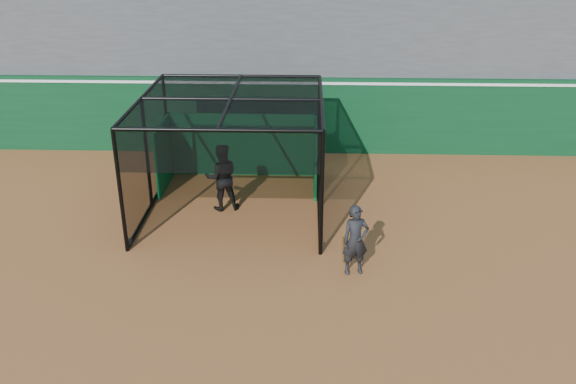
{
  "coord_description": "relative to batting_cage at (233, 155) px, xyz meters",
  "views": [
    {
      "loc": [
        1.09,
        -10.65,
        7.1
      ],
      "look_at": [
        0.67,
        2.0,
        1.4
      ],
      "focal_mm": 38.0,
      "sensor_mm": 36.0,
      "label": 1
    }
  ],
  "objects": [
    {
      "name": "on_deck_player",
      "position": [
        2.98,
        -3.23,
        -0.69
      ],
      "size": [
        0.66,
        0.52,
        1.6
      ],
      "color": "black",
      "rests_on": "ground"
    },
    {
      "name": "batting_cage",
      "position": [
        0.0,
        0.0,
        0.0
      ],
      "size": [
        4.6,
        4.95,
        2.99
      ],
      "color": "black",
      "rests_on": "ground"
    },
    {
      "name": "outfield_wall",
      "position": [
        0.82,
        4.42,
        -0.2
      ],
      "size": [
        50.0,
        0.5,
        2.5
      ],
      "color": "#0A3B1C",
      "rests_on": "ground"
    },
    {
      "name": "batter",
      "position": [
        -0.31,
        -0.09,
        -0.58
      ],
      "size": [
        1.01,
        0.87,
        1.81
      ],
      "primitive_type": "imported",
      "rotation": [
        0.0,
        0.0,
        3.37
      ],
      "color": "black",
      "rests_on": "ground"
    },
    {
      "name": "ground",
      "position": [
        0.82,
        -4.08,
        -1.49
      ],
      "size": [
        120.0,
        120.0,
        0.0
      ],
      "primitive_type": "plane",
      "color": "brown",
      "rests_on": "ground"
    }
  ]
}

